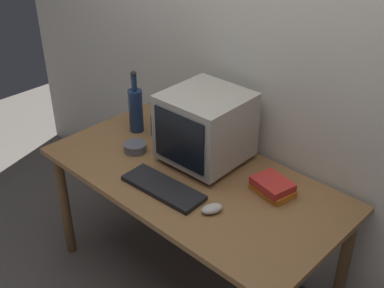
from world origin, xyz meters
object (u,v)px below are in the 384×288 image
bottle_short (157,124)px  cd_spindle (135,147)px  crt_monitor (205,127)px  computer_mouse (212,209)px  keyboard (163,188)px  book_stack (273,187)px  bottle_tall (136,109)px

bottle_short → cd_spindle: (0.05, -0.20, -0.04)m
crt_monitor → computer_mouse: 0.46m
computer_mouse → bottle_short: (-0.68, 0.30, 0.05)m
cd_spindle → computer_mouse: bearing=-9.2°
computer_mouse → cd_spindle: bearing=-167.4°
keyboard → book_stack: book_stack is taller
computer_mouse → bottle_short: size_ratio=0.56×
computer_mouse → cd_spindle: cd_spindle is taller
bottle_short → computer_mouse: bearing=-23.8°
computer_mouse → bottle_short: bearing=178.0°
bottle_tall → cd_spindle: size_ratio=3.03×
book_stack → bottle_short: bearing=179.9°
keyboard → bottle_short: 0.53m
bottle_short → book_stack: 0.79m
crt_monitor → keyboard: (0.04, -0.33, -0.18)m
cd_spindle → bottle_tall: bearing=137.0°
bottle_short → cd_spindle: bottle_short is taller
computer_mouse → keyboard: bearing=-150.9°
keyboard → cd_spindle: 0.39m
computer_mouse → bottle_short: 0.75m
crt_monitor → bottle_tall: 0.50m
keyboard → bottle_tall: 0.62m
bottle_tall → book_stack: bearing=2.7°
crt_monitor → book_stack: (0.42, 0.01, -0.16)m
crt_monitor → bottle_tall: bearing=-175.6°
book_stack → keyboard: bearing=-138.8°
keyboard → book_stack: size_ratio=2.00×
bottle_tall → cd_spindle: bearing=-43.0°
computer_mouse → bottle_short: bottle_short is taller
keyboard → cd_spindle: bearing=155.9°
keyboard → computer_mouse: size_ratio=4.20×
crt_monitor → cd_spindle: size_ratio=3.31×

